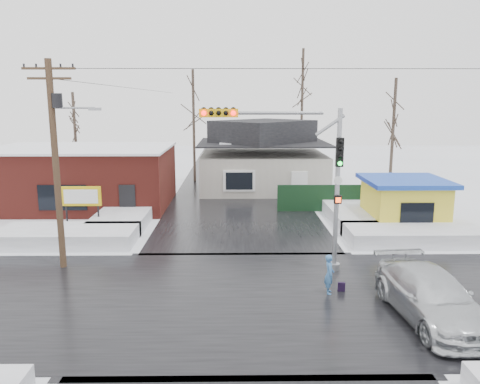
{
  "coord_description": "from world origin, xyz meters",
  "views": [
    {
      "loc": [
        -0.37,
        -16.42,
        7.31
      ],
      "look_at": [
        -0.09,
        5.51,
        3.0
      ],
      "focal_mm": 35.0,
      "sensor_mm": 36.0,
      "label": 1
    }
  ],
  "objects_px": {
    "marquee_sign": "(81,198)",
    "car": "(431,297)",
    "utility_pole": "(57,153)",
    "traffic_signal": "(301,168)",
    "kiosk": "(404,203)",
    "pedestrian": "(329,274)"
  },
  "relations": [
    {
      "from": "marquee_sign",
      "to": "car",
      "type": "relative_size",
      "value": 0.46
    },
    {
      "from": "utility_pole",
      "to": "car",
      "type": "relative_size",
      "value": 1.61
    },
    {
      "from": "traffic_signal",
      "to": "kiosk",
      "type": "height_order",
      "value": "traffic_signal"
    },
    {
      "from": "traffic_signal",
      "to": "kiosk",
      "type": "xyz_separation_m",
      "value": [
        7.07,
        7.03,
        -3.08
      ]
    },
    {
      "from": "pedestrian",
      "to": "traffic_signal",
      "type": "bearing_deg",
      "value": 23.93
    },
    {
      "from": "kiosk",
      "to": "car",
      "type": "relative_size",
      "value": 0.82
    },
    {
      "from": "utility_pole",
      "to": "marquee_sign",
      "type": "xyz_separation_m",
      "value": [
        -1.07,
        5.99,
        -3.19
      ]
    },
    {
      "from": "utility_pole",
      "to": "pedestrian",
      "type": "height_order",
      "value": "utility_pole"
    },
    {
      "from": "kiosk",
      "to": "car",
      "type": "bearing_deg",
      "value": -105.45
    },
    {
      "from": "marquee_sign",
      "to": "pedestrian",
      "type": "relative_size",
      "value": 1.66
    },
    {
      "from": "pedestrian",
      "to": "car",
      "type": "xyz_separation_m",
      "value": [
        3.0,
        -2.18,
        0.04
      ]
    },
    {
      "from": "traffic_signal",
      "to": "kiosk",
      "type": "distance_m",
      "value": 10.43
    },
    {
      "from": "kiosk",
      "to": "utility_pole",
      "type": "bearing_deg",
      "value": -159.56
    },
    {
      "from": "marquee_sign",
      "to": "kiosk",
      "type": "distance_m",
      "value": 18.51
    },
    {
      "from": "pedestrian",
      "to": "utility_pole",
      "type": "bearing_deg",
      "value": 80.44
    },
    {
      "from": "kiosk",
      "to": "pedestrian",
      "type": "bearing_deg",
      "value": -123.18
    },
    {
      "from": "utility_pole",
      "to": "pedestrian",
      "type": "relative_size",
      "value": 5.86
    },
    {
      "from": "traffic_signal",
      "to": "utility_pole",
      "type": "relative_size",
      "value": 0.78
    },
    {
      "from": "kiosk",
      "to": "traffic_signal",
      "type": "bearing_deg",
      "value": -135.16
    },
    {
      "from": "utility_pole",
      "to": "car",
      "type": "height_order",
      "value": "utility_pole"
    },
    {
      "from": "traffic_signal",
      "to": "marquee_sign",
      "type": "relative_size",
      "value": 2.75
    },
    {
      "from": "traffic_signal",
      "to": "kiosk",
      "type": "relative_size",
      "value": 1.52
    }
  ]
}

